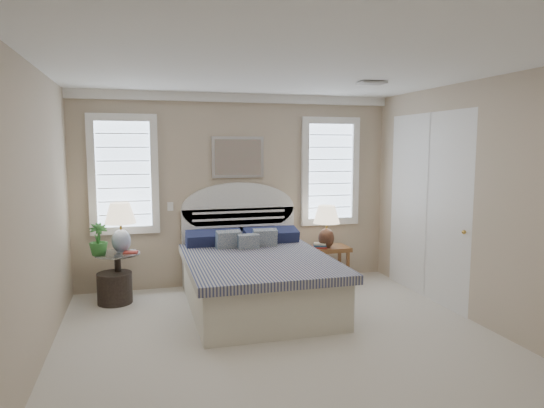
{
  "coord_description": "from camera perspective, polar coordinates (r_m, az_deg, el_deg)",
  "views": [
    {
      "loc": [
        -1.37,
        -4.26,
        1.97
      ],
      "look_at": [
        0.09,
        1.0,
        1.32
      ],
      "focal_mm": 32.0,
      "sensor_mm": 36.0,
      "label": 1
    }
  ],
  "objects": [
    {
      "name": "lamp_right",
      "position": [
        6.94,
        6.43,
        -2.09
      ],
      "size": [
        0.39,
        0.39,
        0.62
      ],
      "rotation": [
        0.0,
        0.0,
        0.05
      ],
      "color": "black",
      "rests_on": "nightstand_right"
    },
    {
      "name": "nightstand_right",
      "position": [
        7.13,
        6.95,
        -6.12
      ],
      "size": [
        0.5,
        0.4,
        0.53
      ],
      "color": "brown",
      "rests_on": "floor"
    },
    {
      "name": "window_right",
      "position": [
        7.3,
        6.82,
        3.83
      ],
      "size": [
        0.9,
        0.06,
        1.6
      ],
      "primitive_type": "cube",
      "color": "#C8E1FD",
      "rests_on": "wall_back"
    },
    {
      "name": "books_left",
      "position": [
        6.4,
        -16.29,
        -5.47
      ],
      "size": [
        0.19,
        0.15,
        0.02
      ],
      "rotation": [
        0.0,
        0.0,
        -0.15
      ],
      "color": "#A53129",
      "rests_on": "side_table_left"
    },
    {
      "name": "books_right",
      "position": [
        6.95,
        5.65,
        -4.9
      ],
      "size": [
        0.21,
        0.17,
        0.08
      ],
      "rotation": [
        0.0,
        0.0,
        -0.22
      ],
      "color": "#A53129",
      "rests_on": "nightstand_right"
    },
    {
      "name": "side_table_left",
      "position": [
        6.52,
        -17.66,
        -7.62
      ],
      "size": [
        0.56,
        0.56,
        0.63
      ],
      "color": "black",
      "rests_on": "floor"
    },
    {
      "name": "bed",
      "position": [
        6.09,
        -2.01,
        -8.3
      ],
      "size": [
        1.72,
        2.28,
        1.47
      ],
      "color": "silver",
      "rests_on": "floor"
    },
    {
      "name": "floor",
      "position": [
        4.89,
        2.19,
        -16.98
      ],
      "size": [
        4.5,
        5.0,
        0.01
      ],
      "primitive_type": "cube",
      "color": "beige",
      "rests_on": "ground"
    },
    {
      "name": "window_left",
      "position": [
        6.76,
        -17.05,
        3.34
      ],
      "size": [
        0.9,
        0.06,
        1.6
      ],
      "primitive_type": "cube",
      "color": "#C8E1FD",
      "rests_on": "wall_back"
    },
    {
      "name": "hvac_vent",
      "position": [
        5.72,
        11.64,
        13.77
      ],
      "size": [
        0.3,
        0.2,
        0.02
      ],
      "primitive_type": "cube",
      "color": "#B2B2B2",
      "rests_on": "ceiling"
    },
    {
      "name": "switch_plate",
      "position": [
        6.81,
        -11.87,
        -0.28
      ],
      "size": [
        0.08,
        0.01,
        0.12
      ],
      "primitive_type": "cube",
      "color": "white",
      "rests_on": "wall_back"
    },
    {
      "name": "wall_right",
      "position": [
        5.63,
        24.65,
        -0.17
      ],
      "size": [
        0.02,
        5.0,
        2.7
      ],
      "primitive_type": "cube",
      "color": "#C4AC93",
      "rests_on": "floor"
    },
    {
      "name": "lamp_left",
      "position": [
        6.45,
        -17.39,
        -2.01
      ],
      "size": [
        0.41,
        0.41,
        0.64
      ],
      "rotation": [
        0.0,
        0.0,
        0.06
      ],
      "color": "silver",
      "rests_on": "side_table_left"
    },
    {
      "name": "potted_plant",
      "position": [
        6.37,
        -19.75,
        -3.94
      ],
      "size": [
        0.27,
        0.27,
        0.4
      ],
      "primitive_type": "imported",
      "rotation": [
        0.0,
        0.0,
        0.26
      ],
      "color": "#38712D",
      "rests_on": "side_table_left"
    },
    {
      "name": "floor_pot",
      "position": [
        6.51,
        -18.01,
        -9.37
      ],
      "size": [
        0.5,
        0.5,
        0.39
      ],
      "primitive_type": "cylinder",
      "rotation": [
        0.0,
        0.0,
        0.17
      ],
      "color": "black",
      "rests_on": "floor"
    },
    {
      "name": "ceiling",
      "position": [
        4.54,
        2.35,
        16.03
      ],
      "size": [
        4.5,
        5.0,
        0.01
      ],
      "primitive_type": "cube",
      "color": "white",
      "rests_on": "wall_back"
    },
    {
      "name": "closet_door",
      "position": [
        6.59,
        17.74,
        -0.26
      ],
      "size": [
        0.02,
        1.8,
        2.4
      ],
      "primitive_type": "cube",
      "color": "white",
      "rests_on": "floor"
    },
    {
      "name": "wall_left",
      "position": [
        4.4,
        -26.92,
        -2.07
      ],
      "size": [
        0.02,
        5.0,
        2.7
      ],
      "primitive_type": "cube",
      "color": "#C4AC93",
      "rests_on": "floor"
    },
    {
      "name": "crown_molding",
      "position": [
        6.89,
        -4.08,
        12.34
      ],
      "size": [
        4.5,
        0.08,
        0.12
      ],
      "primitive_type": "cube",
      "color": "white",
      "rests_on": "wall_back"
    },
    {
      "name": "painting",
      "position": [
        6.86,
        -4.02,
        5.51
      ],
      "size": [
        0.74,
        0.04,
        0.58
      ],
      "primitive_type": "cube",
      "color": "silver",
      "rests_on": "wall_back"
    },
    {
      "name": "wall_back",
      "position": [
        6.93,
        -4.05,
        1.63
      ],
      "size": [
        4.5,
        0.02,
        2.7
      ],
      "primitive_type": "cube",
      "color": "#C4AC93",
      "rests_on": "floor"
    }
  ]
}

